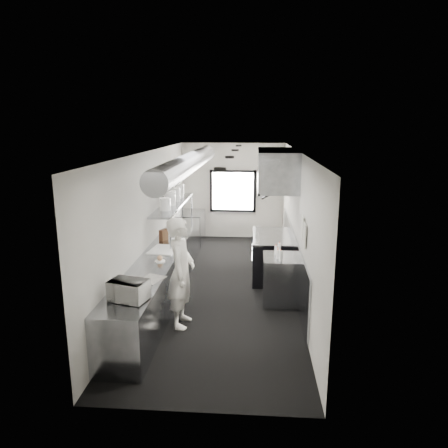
% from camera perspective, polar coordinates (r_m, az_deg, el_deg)
% --- Properties ---
extents(floor, '(3.00, 8.00, 0.01)m').
position_cam_1_polar(floor, '(8.95, -0.20, -8.41)').
color(floor, black).
rests_on(floor, ground).
extents(ceiling, '(3.00, 8.00, 0.01)m').
position_cam_1_polar(ceiling, '(8.33, -0.21, 9.78)').
color(ceiling, silver).
rests_on(ceiling, wall_back).
extents(wall_back, '(3.00, 0.02, 2.80)m').
position_cam_1_polar(wall_back, '(12.45, 1.21, 4.49)').
color(wall_back, '#B5B4AC').
rests_on(wall_back, floor).
extents(wall_front, '(3.00, 0.02, 2.80)m').
position_cam_1_polar(wall_front, '(4.74, -3.97, -10.56)').
color(wall_front, '#B5B4AC').
rests_on(wall_front, floor).
extents(wall_left, '(0.02, 8.00, 2.80)m').
position_cam_1_polar(wall_left, '(8.77, -10.02, 0.51)').
color(wall_left, '#B5B4AC').
rests_on(wall_left, floor).
extents(wall_right, '(0.02, 8.00, 2.80)m').
position_cam_1_polar(wall_right, '(8.55, 9.87, 0.18)').
color(wall_right, '#B5B4AC').
rests_on(wall_right, floor).
extents(wall_cladding, '(0.03, 5.50, 1.10)m').
position_cam_1_polar(wall_cladding, '(9.06, 9.35, -4.62)').
color(wall_cladding, gray).
rests_on(wall_cladding, wall_right).
extents(hvac_duct, '(0.40, 6.40, 0.40)m').
position_cam_1_polar(hvac_duct, '(8.82, -4.59, 8.31)').
color(hvac_duct, gray).
rests_on(hvac_duct, ceiling).
extents(service_window, '(1.36, 0.05, 1.25)m').
position_cam_1_polar(service_window, '(12.42, 1.20, 4.46)').
color(service_window, white).
rests_on(service_window, wall_back).
extents(exhaust_hood, '(0.81, 2.20, 0.88)m').
position_cam_1_polar(exhaust_hood, '(9.05, 7.13, 7.36)').
color(exhaust_hood, gray).
rests_on(exhaust_hood, ceiling).
extents(prep_counter, '(0.70, 6.00, 0.90)m').
position_cam_1_polar(prep_counter, '(8.49, -8.27, -6.54)').
color(prep_counter, gray).
rests_on(prep_counter, floor).
extents(pass_shelf, '(0.45, 3.00, 0.68)m').
position_cam_1_polar(pass_shelf, '(9.63, -6.83, 2.59)').
color(pass_shelf, gray).
rests_on(pass_shelf, prep_counter).
extents(range, '(0.88, 1.60, 0.94)m').
position_cam_1_polar(range, '(9.44, 6.44, -4.31)').
color(range, black).
rests_on(range, floor).
extents(bottle_station, '(0.65, 0.80, 0.90)m').
position_cam_1_polar(bottle_station, '(8.13, 7.59, -7.44)').
color(bottle_station, gray).
rests_on(bottle_station, floor).
extents(far_work_table, '(0.70, 1.20, 0.90)m').
position_cam_1_polar(far_work_table, '(11.98, -4.52, -0.55)').
color(far_work_table, gray).
rests_on(far_work_table, floor).
extents(notice_sheet_a, '(0.02, 0.28, 0.38)m').
position_cam_1_polar(notice_sheet_a, '(7.34, 10.58, -0.42)').
color(notice_sheet_a, silver).
rests_on(notice_sheet_a, wall_right).
extents(notice_sheet_b, '(0.02, 0.28, 0.38)m').
position_cam_1_polar(notice_sheet_b, '(7.02, 10.87, -1.50)').
color(notice_sheet_b, silver).
rests_on(notice_sheet_b, wall_right).
extents(line_cook, '(0.47, 0.69, 1.86)m').
position_cam_1_polar(line_cook, '(7.04, -5.83, -6.54)').
color(line_cook, white).
rests_on(line_cook, floor).
extents(microwave, '(0.56, 0.48, 0.29)m').
position_cam_1_polar(microwave, '(6.13, -12.82, -8.77)').
color(microwave, silver).
rests_on(microwave, prep_counter).
extents(deli_tub_a, '(0.16, 0.16, 0.09)m').
position_cam_1_polar(deli_tub_a, '(6.41, -13.77, -8.80)').
color(deli_tub_a, silver).
rests_on(deli_tub_a, prep_counter).
extents(deli_tub_b, '(0.18, 0.18, 0.10)m').
position_cam_1_polar(deli_tub_b, '(6.45, -13.88, -8.62)').
color(deli_tub_b, silver).
rests_on(deli_tub_b, prep_counter).
extents(newspaper, '(0.46, 0.51, 0.01)m').
position_cam_1_polar(newspaper, '(6.89, -9.81, -7.37)').
color(newspaper, white).
rests_on(newspaper, prep_counter).
extents(small_plate, '(0.24, 0.24, 0.02)m').
position_cam_1_polar(small_plate, '(7.73, -8.67, -4.99)').
color(small_plate, white).
rests_on(small_plate, prep_counter).
extents(pastry, '(0.10, 0.10, 0.10)m').
position_cam_1_polar(pastry, '(7.71, -8.69, -4.58)').
color(pastry, tan).
rests_on(pastry, small_plate).
extents(cutting_board, '(0.58, 0.73, 0.02)m').
position_cam_1_polar(cutting_board, '(8.39, -8.15, -3.46)').
color(cutting_board, silver).
rests_on(cutting_board, prep_counter).
extents(knife_block, '(0.17, 0.23, 0.23)m').
position_cam_1_polar(knife_block, '(9.09, -8.18, -1.45)').
color(knife_block, '#55371E').
rests_on(knife_block, prep_counter).
extents(plate_stack_a, '(0.25, 0.25, 0.26)m').
position_cam_1_polar(plate_stack_a, '(8.83, -7.97, 2.68)').
color(plate_stack_a, white).
rests_on(plate_stack_a, pass_shelf).
extents(plate_stack_b, '(0.32, 0.32, 0.32)m').
position_cam_1_polar(plate_stack_b, '(9.40, -7.33, 3.50)').
color(plate_stack_b, white).
rests_on(plate_stack_b, pass_shelf).
extents(plate_stack_c, '(0.23, 0.23, 0.31)m').
position_cam_1_polar(plate_stack_c, '(9.89, -6.57, 3.99)').
color(plate_stack_c, white).
rests_on(plate_stack_c, pass_shelf).
extents(plate_stack_d, '(0.27, 0.27, 0.33)m').
position_cam_1_polar(plate_stack_d, '(10.36, -6.04, 4.49)').
color(plate_stack_d, white).
rests_on(plate_stack_d, pass_shelf).
extents(squeeze_bottle_a, '(0.08, 0.08, 0.20)m').
position_cam_1_polar(squeeze_bottle_a, '(7.71, 7.68, -4.30)').
color(squeeze_bottle_a, silver).
rests_on(squeeze_bottle_a, bottle_station).
extents(squeeze_bottle_b, '(0.06, 0.06, 0.16)m').
position_cam_1_polar(squeeze_bottle_b, '(7.84, 7.28, -4.11)').
color(squeeze_bottle_b, silver).
rests_on(squeeze_bottle_b, bottle_station).
extents(squeeze_bottle_c, '(0.07, 0.07, 0.16)m').
position_cam_1_polar(squeeze_bottle_c, '(7.96, 7.30, -3.84)').
color(squeeze_bottle_c, silver).
rests_on(squeeze_bottle_c, bottle_station).
extents(squeeze_bottle_d, '(0.07, 0.07, 0.17)m').
position_cam_1_polar(squeeze_bottle_d, '(8.09, 7.06, -3.52)').
color(squeeze_bottle_d, silver).
rests_on(squeeze_bottle_d, bottle_station).
extents(squeeze_bottle_e, '(0.07, 0.07, 0.17)m').
position_cam_1_polar(squeeze_bottle_e, '(8.28, 7.51, -3.13)').
color(squeeze_bottle_e, silver).
rests_on(squeeze_bottle_e, bottle_station).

